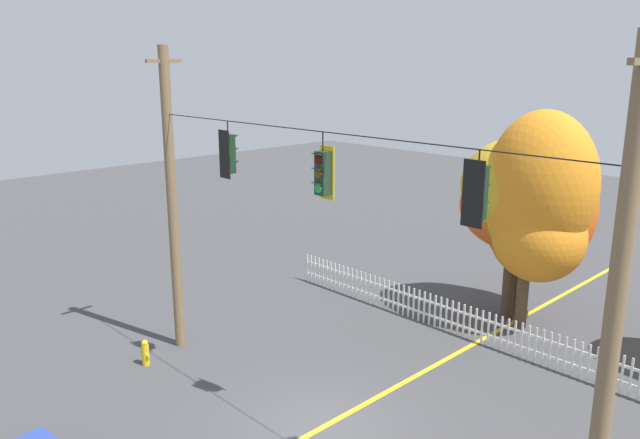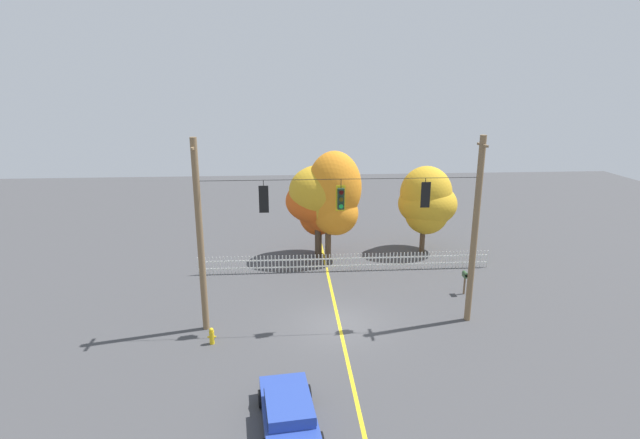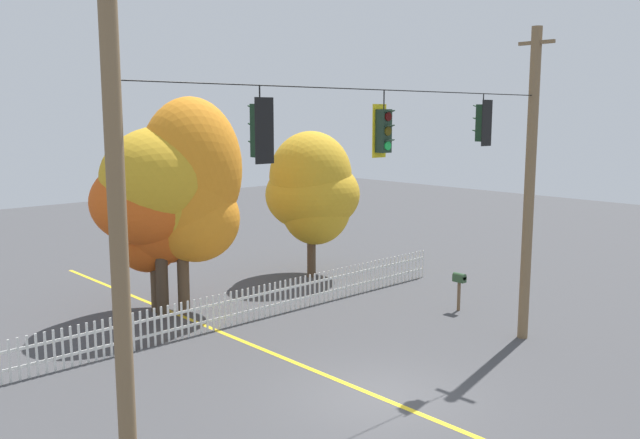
# 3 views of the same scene
# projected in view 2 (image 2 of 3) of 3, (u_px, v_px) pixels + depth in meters

# --- Properties ---
(ground) EXTENTS (80.00, 80.00, 0.00)m
(ground) POSITION_uv_depth(u_px,v_px,m) (339.00, 324.00, 23.71)
(ground) COLOR #424244
(lane_centerline_stripe) EXTENTS (0.16, 36.00, 0.01)m
(lane_centerline_stripe) POSITION_uv_depth(u_px,v_px,m) (339.00, 324.00, 23.70)
(lane_centerline_stripe) COLOR gold
(lane_centerline_stripe) RESTS_ON ground
(signal_support_span) EXTENTS (13.12, 1.10, 9.12)m
(signal_support_span) POSITION_uv_depth(u_px,v_px,m) (340.00, 234.00, 22.45)
(signal_support_span) COLOR brown
(signal_support_span) RESTS_ON ground
(traffic_signal_northbound_secondary) EXTENTS (0.43, 0.38, 1.46)m
(traffic_signal_northbound_secondary) POSITION_uv_depth(u_px,v_px,m) (264.00, 199.00, 21.73)
(traffic_signal_northbound_secondary) COLOR black
(traffic_signal_westbound_side) EXTENTS (0.43, 0.38, 1.50)m
(traffic_signal_westbound_side) POSITION_uv_depth(u_px,v_px,m) (341.00, 199.00, 22.01)
(traffic_signal_westbound_side) COLOR black
(traffic_signal_southbound_primary) EXTENTS (0.43, 0.38, 1.35)m
(traffic_signal_southbound_primary) POSITION_uv_depth(u_px,v_px,m) (425.00, 194.00, 22.21)
(traffic_signal_southbound_primary) COLOR black
(white_picket_fence) EXTENTS (18.23, 0.06, 1.13)m
(white_picket_fence) POSITION_uv_depth(u_px,v_px,m) (346.00, 262.00, 30.23)
(white_picket_fence) COLOR silver
(white_picket_fence) RESTS_ON ground
(autumn_maple_near_fence) EXTENTS (4.08, 3.55, 6.30)m
(autumn_maple_near_fence) POSITION_uv_depth(u_px,v_px,m) (322.00, 195.00, 31.55)
(autumn_maple_near_fence) COLOR #473828
(autumn_maple_near_fence) RESTS_ON ground
(autumn_maple_mid) EXTENTS (4.57, 3.66, 6.26)m
(autumn_maple_mid) POSITION_uv_depth(u_px,v_px,m) (322.00, 202.00, 32.17)
(autumn_maple_mid) COLOR brown
(autumn_maple_mid) RESTS_ON ground
(autumn_oak_far_east) EXTENTS (3.52, 3.03, 7.25)m
(autumn_oak_far_east) POSITION_uv_depth(u_px,v_px,m) (334.00, 197.00, 31.13)
(autumn_oak_far_east) COLOR brown
(autumn_oak_far_east) RESTS_ON ground
(autumn_maple_far_west) EXTENTS (4.00, 3.78, 6.01)m
(autumn_maple_far_west) POSITION_uv_depth(u_px,v_px,m) (427.00, 202.00, 32.96)
(autumn_maple_far_west) COLOR brown
(autumn_maple_far_west) RESTS_ON ground
(parked_car) EXTENTS (2.25, 4.30, 1.15)m
(parked_car) POSITION_uv_depth(u_px,v_px,m) (289.00, 413.00, 16.38)
(parked_car) COLOR #28429E
(parked_car) RESTS_ON ground
(fire_hydrant) EXTENTS (0.38, 0.22, 0.79)m
(fire_hydrant) POSITION_uv_depth(u_px,v_px,m) (212.00, 336.00, 21.80)
(fire_hydrant) COLOR gold
(fire_hydrant) RESTS_ON ground
(roadside_mailbox) EXTENTS (0.25, 0.44, 1.32)m
(roadside_mailbox) POSITION_uv_depth(u_px,v_px,m) (465.00, 276.00, 26.79)
(roadside_mailbox) COLOR brown
(roadside_mailbox) RESTS_ON ground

